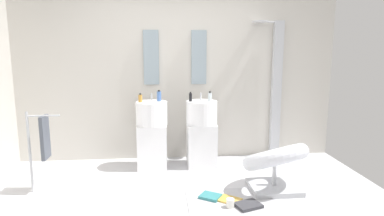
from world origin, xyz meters
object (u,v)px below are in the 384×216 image
(soap_bottle_blue, at_px, (159,96))
(towel_rack, at_px, (43,139))
(soap_bottle_clear, at_px, (210,97))
(soap_bottle_amber, at_px, (140,98))
(pedestal_sink_right, at_px, (202,132))
(lounge_chair, at_px, (275,161))
(shower_column, at_px, (275,87))
(soap_bottle_black, at_px, (191,97))
(magazine_ochre, at_px, (229,200))
(coffee_mug, at_px, (230,203))
(magazine_charcoal, at_px, (248,205))
(pedestal_sink_left, at_px, (152,134))
(magazine_teal, at_px, (210,196))

(soap_bottle_blue, bearing_deg, towel_rack, -150.10)
(soap_bottle_blue, distance_m, soap_bottle_clear, 0.70)
(soap_bottle_amber, relative_size, soap_bottle_clear, 0.86)
(pedestal_sink_right, height_order, soap_bottle_blue, soap_bottle_blue)
(soap_bottle_amber, bearing_deg, lounge_chair, -29.63)
(shower_column, height_order, towel_rack, shower_column)
(soap_bottle_black, bearing_deg, soap_bottle_clear, -9.57)
(towel_rack, bearing_deg, pedestal_sink_right, 20.62)
(magazine_ochre, bearing_deg, coffee_mug, -60.64)
(shower_column, xyz_separation_m, magazine_charcoal, (-0.83, -1.66, -1.05))
(magazine_ochre, xyz_separation_m, soap_bottle_clear, (-0.06, 1.12, 0.98))
(pedestal_sink_right, distance_m, soap_bottle_clear, 0.53)
(magazine_ochre, bearing_deg, shower_column, 93.77)
(pedestal_sink_right, distance_m, shower_column, 1.34)
(soap_bottle_blue, height_order, soap_bottle_black, soap_bottle_blue)
(soap_bottle_black, bearing_deg, magazine_ochre, -74.66)
(pedestal_sink_left, bearing_deg, coffee_mug, -57.88)
(towel_rack, bearing_deg, coffee_mug, -16.61)
(pedestal_sink_left, xyz_separation_m, coffee_mug, (0.83, -1.33, -0.43))
(magazine_ochre, distance_m, soap_bottle_blue, 1.73)
(coffee_mug, bearing_deg, lounge_chair, 33.88)
(pedestal_sink_left, bearing_deg, soap_bottle_amber, -173.42)
(pedestal_sink_right, distance_m, soap_bottle_amber, 0.98)
(magazine_ochre, xyz_separation_m, coffee_mug, (-0.02, -0.16, 0.04))
(towel_rack, relative_size, coffee_mug, 10.15)
(towel_rack, bearing_deg, magazine_teal, -11.04)
(soap_bottle_blue, relative_size, soap_bottle_amber, 1.29)
(lounge_chair, xyz_separation_m, magazine_ochre, (-0.59, -0.25, -0.33))
(pedestal_sink_right, relative_size, coffee_mug, 11.01)
(pedestal_sink_right, height_order, magazine_teal, pedestal_sink_right)
(magazine_teal, bearing_deg, towel_rack, -157.71)
(magazine_teal, distance_m, soap_bottle_black, 1.45)
(magazine_charcoal, bearing_deg, soap_bottle_black, 90.86)
(pedestal_sink_left, relative_size, pedestal_sink_right, 1.00)
(soap_bottle_black, xyz_separation_m, soap_bottle_amber, (-0.68, -0.01, -0.00))
(coffee_mug, bearing_deg, soap_bottle_amber, 126.80)
(magazine_teal, bearing_deg, soap_bottle_blue, 149.63)
(soap_bottle_amber, height_order, soap_bottle_clear, soap_bottle_clear)
(pedestal_sink_right, height_order, towel_rack, pedestal_sink_right)
(lounge_chair, bearing_deg, soap_bottle_black, 134.81)
(shower_column, xyz_separation_m, magazine_teal, (-1.19, -1.41, -1.05))
(pedestal_sink_left, relative_size, soap_bottle_black, 7.93)
(towel_rack, bearing_deg, soap_bottle_amber, 33.30)
(shower_column, bearing_deg, coffee_mug, -121.63)
(lounge_chair, relative_size, coffee_mug, 11.32)
(pedestal_sink_left, relative_size, soap_bottle_clear, 7.34)
(soap_bottle_clear, bearing_deg, shower_column, 19.64)
(towel_rack, relative_size, magazine_charcoal, 3.70)
(coffee_mug, xyz_separation_m, soap_bottle_blue, (-0.73, 1.37, 0.94))
(pedestal_sink_left, height_order, lounge_chair, pedestal_sink_left)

